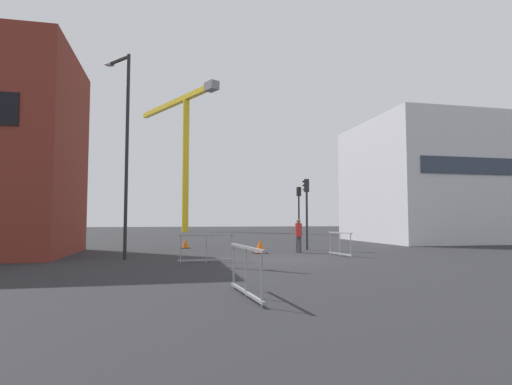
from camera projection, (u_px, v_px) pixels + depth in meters
The scene contains 12 objects.
ground at pixel (282, 259), 17.16m from camera, with size 160.00×160.00×0.00m, color #28282B.
office_block at pixel (438, 183), 31.83m from camera, with size 11.95×10.53×9.04m.
construction_crane at pixel (184, 135), 57.18m from camera, with size 10.34×18.58×19.17m.
streetlamp_tall at pixel (125, 140), 17.32m from camera, with size 1.21×1.27×8.68m.
traffic_light_far at pixel (307, 202), 22.52m from camera, with size 0.39×0.32×3.88m.
traffic_light_verge at pixel (299, 205), 31.44m from camera, with size 0.39×0.29×4.15m.
pedestrian_walking at pixel (299, 233), 20.54m from camera, with size 0.34×0.34×1.68m.
safety_barrier_mid_span at pixel (246, 270), 8.76m from camera, with size 0.27×2.43×1.08m.
safety_barrier_right_run at pixel (206, 248), 15.78m from camera, with size 2.18×0.19×1.08m.
safety_barrier_front at pixel (340, 244), 18.64m from camera, with size 0.33×1.88×1.08m.
traffic_cone_by_barrier at pixel (260, 247), 20.15m from camera, with size 0.68×0.68×0.69m.
traffic_cone_striped at pixel (185, 244), 23.71m from camera, with size 0.56×0.56×0.57m.
Camera 1 is at (-4.74, -16.68, 1.65)m, focal length 28.80 mm.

